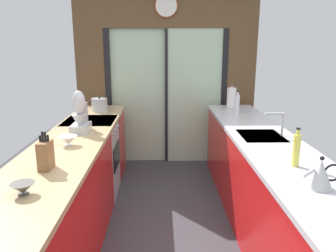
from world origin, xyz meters
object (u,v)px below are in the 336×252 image
mixing_bowl_mid (23,188)px  stand_mixer (80,116)px  knife_block (46,155)px  kettle (321,174)px  paper_towel_roll (231,98)px  oven_range (92,158)px  soap_bottle_near (296,150)px  mixing_bowl_far (68,140)px  stock_pot (100,105)px  soap_bottle_far (237,104)px

mixing_bowl_mid → stand_mixer: stand_mixer is taller
knife_block → kettle: bearing=-11.1°
knife_block → stand_mixer: 1.02m
paper_towel_roll → mixing_bowl_mid: bearing=-123.8°
oven_range → stand_mixer: (0.02, -0.52, 0.63)m
soap_bottle_near → knife_block: bearing=-179.3°
mixing_bowl_far → stock_pot: bearing=90.0°
stand_mixer → stock_pot: 1.06m
kettle → soap_bottle_far: (-0.00, 2.24, 0.03)m
oven_range → soap_bottle_far: 1.92m
mixing_bowl_far → knife_block: 0.56m
mixing_bowl_mid → mixing_bowl_far: (0.00, 0.97, 0.01)m
mixing_bowl_far → stand_mixer: size_ratio=0.38×
kettle → soap_bottle_near: 0.37m
oven_range → knife_block: bearing=-89.3°
knife_block → soap_bottle_far: soap_bottle_far is taller
paper_towel_roll → oven_range: bearing=-158.6°
oven_range → stand_mixer: size_ratio=2.19×
knife_block → soap_bottle_near: bearing=0.7°
knife_block → stock_pot: size_ratio=1.33×
oven_range → mixing_bowl_mid: bearing=-89.5°
mixing_bowl_far → stand_mixer: bearing=90.0°
stand_mixer → soap_bottle_near: size_ratio=1.46×
knife_block → kettle: knife_block is taller
mixing_bowl_mid → mixing_bowl_far: size_ratio=0.88×
stand_mixer → soap_bottle_near: (1.78, -1.00, -0.04)m
mixing_bowl_far → paper_towel_roll: 2.46m
knife_block → stock_pot: (-0.00, 2.08, -0.02)m
mixing_bowl_far → stock_pot: size_ratio=0.78×
mixing_bowl_far → kettle: kettle is taller
mixing_bowl_mid → knife_block: knife_block is taller
paper_towel_roll → kettle: bearing=-90.0°
kettle → stock_pot: bearing=126.3°
mixing_bowl_mid → soap_bottle_far: 2.91m
stock_pot → mixing_bowl_mid: bearing=-90.0°
mixing_bowl_mid → stand_mixer: size_ratio=0.34×
stock_pot → paper_towel_roll: 1.79m
mixing_bowl_mid → paper_towel_roll: bearing=56.2°
mixing_bowl_far → stock_pot: (0.00, 1.52, 0.04)m
kettle → soap_bottle_far: size_ratio=0.84×
stock_pot → kettle: kettle is taller
soap_bottle_far → paper_towel_roll: 0.36m
stock_pot → soap_bottle_near: soap_bottle_near is taller
kettle → mixing_bowl_far: bearing=152.9°
mixing_bowl_far → knife_block: bearing=-90.0°
mixing_bowl_mid → soap_bottle_near: soap_bottle_near is taller
oven_range → kettle: bearing=-46.4°
mixing_bowl_mid → kettle: kettle is taller
stand_mixer → mixing_bowl_mid: bearing=-90.0°
paper_towel_roll → stand_mixer: bearing=-145.4°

